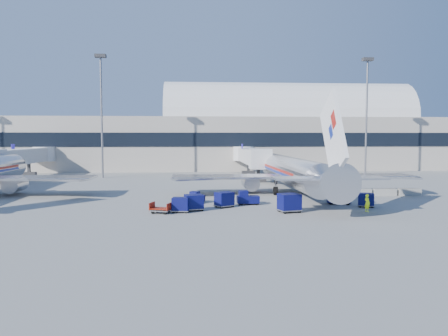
{
  "coord_description": "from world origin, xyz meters",
  "views": [
    {
      "loc": [
        -3.24,
        -52.01,
        7.45
      ],
      "look_at": [
        0.87,
        6.0,
        3.38
      ],
      "focal_mm": 35.0,
      "sensor_mm": 36.0,
      "label": 1
    }
  ],
  "objects": [
    {
      "name": "tug_right",
      "position": [
        12.89,
        -4.61,
        0.76
      ],
      "size": [
        2.75,
        1.77,
        1.66
      ],
      "rotation": [
        0.0,
        0.0,
        -0.21
      ],
      "color": "#090B47",
      "rests_on": "ground"
    },
    {
      "name": "jetbridge_mid",
      "position": [
        -34.4,
        30.81,
        3.93
      ],
      "size": [
        4.4,
        27.5,
        6.25
      ],
      "color": "silver",
      "rests_on": "ground"
    },
    {
      "name": "barrier_near",
      "position": [
        18.0,
        2.0,
        0.45
      ],
      "size": [
        3.0,
        0.55,
        0.9
      ],
      "primitive_type": "cube",
      "color": "#9E9E96",
      "rests_on": "ground"
    },
    {
      "name": "cart_solo_near",
      "position": [
        6.3,
        -9.51,
        1.0
      ],
      "size": [
        2.45,
        2.09,
        1.87
      ],
      "rotation": [
        0.0,
        0.0,
        0.25
      ],
      "color": "#090B47",
      "rests_on": "ground"
    },
    {
      "name": "airliner_main",
      "position": [
        10.0,
        4.51,
        2.93
      ],
      "size": [
        32.0,
        37.26,
        12.07
      ],
      "color": "silver",
      "rests_on": "ground"
    },
    {
      "name": "barrier_mid",
      "position": [
        21.3,
        2.0,
        0.45
      ],
      "size": [
        3.0,
        0.55,
        0.9
      ],
      "primitive_type": "cube",
      "color": "#9E9E96",
      "rests_on": "ground"
    },
    {
      "name": "tug_lead",
      "position": [
        2.72,
        -4.26,
        0.73
      ],
      "size": [
        2.48,
        1.3,
        1.59
      ],
      "rotation": [
        0.0,
        0.0,
        0.03
      ],
      "color": "#090B47",
      "rests_on": "ground"
    },
    {
      "name": "ground",
      "position": [
        0.0,
        0.0,
        0.0
      ],
      "size": [
        260.0,
        260.0,
        0.0
      ],
      "primitive_type": "plane",
      "color": "gray",
      "rests_on": "ground"
    },
    {
      "name": "jetbridge_near",
      "position": [
        7.6,
        30.81,
        3.93
      ],
      "size": [
        4.4,
        27.5,
        6.25
      ],
      "color": "silver",
      "rests_on": "ground"
    },
    {
      "name": "mast_east",
      "position": [
        30.0,
        30.0,
        14.79
      ],
      "size": [
        2.0,
        1.2,
        22.6
      ],
      "color": "slate",
      "rests_on": "ground"
    },
    {
      "name": "cart_train_b",
      "position": [
        -3.18,
        -7.83,
        0.88
      ],
      "size": [
        2.16,
        1.84,
        1.64
      ],
      "rotation": [
        0.0,
        0.0,
        0.25
      ],
      "color": "#090B47",
      "rests_on": "ground"
    },
    {
      "name": "cart_open_red",
      "position": [
        -6.43,
        -9.19,
        0.37
      ],
      "size": [
        2.29,
        1.94,
        0.52
      ],
      "rotation": [
        0.0,
        0.0,
        -0.34
      ],
      "color": "slate",
      "rests_on": "ground"
    },
    {
      "name": "mast_west",
      "position": [
        -20.0,
        30.0,
        14.79
      ],
      "size": [
        2.0,
        1.2,
        22.6
      ],
      "color": "slate",
      "rests_on": "ground"
    },
    {
      "name": "cart_train_c",
      "position": [
        -4.51,
        -8.79,
        0.8
      ],
      "size": [
        1.86,
        1.52,
        1.49
      ],
      "rotation": [
        0.0,
        0.0,
        -0.15
      ],
      "color": "#090B47",
      "rests_on": "ground"
    },
    {
      "name": "cart_train_a",
      "position": [
        0.06,
        -5.93,
        0.87
      ],
      "size": [
        2.32,
        2.19,
        1.63
      ],
      "rotation": [
        0.0,
        0.0,
        0.57
      ],
      "color": "#090B47",
      "rests_on": "ground"
    },
    {
      "name": "cart_solo_far",
      "position": [
        15.23,
        -6.84,
        0.8
      ],
      "size": [
        2.03,
        1.79,
        1.5
      ],
      "rotation": [
        0.0,
        0.0,
        -0.34
      ],
      "color": "#090B47",
      "rests_on": "ground"
    },
    {
      "name": "barrier_far",
      "position": [
        24.6,
        2.0,
        0.45
      ],
      "size": [
        3.0,
        0.55,
        0.9
      ],
      "primitive_type": "cube",
      "color": "#9E9E96",
      "rests_on": "ground"
    },
    {
      "name": "tug_left",
      "position": [
        -2.91,
        -2.76,
        0.63
      ],
      "size": [
        1.99,
        2.38,
        1.39
      ],
      "rotation": [
        0.0,
        0.0,
        1.05
      ],
      "color": "#090B47",
      "rests_on": "ground"
    },
    {
      "name": "terminal",
      "position": [
        -13.6,
        55.96,
        7.52
      ],
      "size": [
        170.0,
        28.15,
        21.0
      ],
      "color": "#B2AA9E",
      "rests_on": "ground"
    },
    {
      "name": "ramp_worker",
      "position": [
        14.18,
        -9.72,
        0.89
      ],
      "size": [
        0.64,
        0.76,
        1.79
      ],
      "primitive_type": "imported",
      "rotation": [
        0.0,
        0.0,
        1.95
      ],
      "color": "#9FD616",
      "rests_on": "ground"
    }
  ]
}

